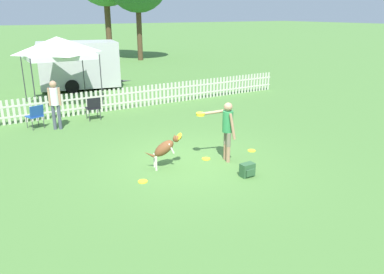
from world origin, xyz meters
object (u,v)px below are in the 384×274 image
at_px(handler_person, 226,125).
at_px(frisbee_near_handler, 143,181).
at_px(folding_chair_center, 93,106).
at_px(leaping_dog, 165,148).
at_px(frisbee_midfield, 252,151).
at_px(canopy_tent_main, 58,47).
at_px(equipment_trailer, 78,64).
at_px(spectator_standing, 55,100).
at_px(backpack_on_grass, 247,170).
at_px(folding_chair_blue_left, 35,115).
at_px(frisbee_near_dog, 206,159).

height_order(handler_person, frisbee_near_handler, handler_person).
distance_m(frisbee_near_handler, folding_chair_center, 5.98).
bearing_deg(leaping_dog, frisbee_midfield, 100.15).
bearing_deg(canopy_tent_main, frisbee_midfield, -69.48).
xyz_separation_m(folding_chair_center, equipment_trailer, (1.23, 6.39, 0.75)).
height_order(spectator_standing, equipment_trailer, equipment_trailer).
distance_m(handler_person, backpack_on_grass, 1.41).
relative_size(handler_person, equipment_trailer, 0.33).
bearing_deg(equipment_trailer, frisbee_midfield, -71.85).
distance_m(backpack_on_grass, equipment_trailer, 13.41).
bearing_deg(backpack_on_grass, spectator_standing, 115.85).
relative_size(leaping_dog, equipment_trailer, 0.21).
height_order(folding_chair_center, spectator_standing, spectator_standing).
bearing_deg(equipment_trailer, backpack_on_grass, -77.92).
height_order(frisbee_near_handler, equipment_trailer, equipment_trailer).
bearing_deg(backpack_on_grass, frisbee_near_handler, 156.18).
distance_m(frisbee_near_handler, canopy_tent_main, 9.46).
distance_m(frisbee_midfield, canopy_tent_main, 9.76).
xyz_separation_m(folding_chair_center, canopy_tent_main, (-0.37, 3.21, 1.92)).
height_order(leaping_dog, folding_chair_blue_left, leaping_dog).
relative_size(backpack_on_grass, folding_chair_center, 0.40).
relative_size(leaping_dog, spectator_standing, 0.60).
bearing_deg(leaping_dog, folding_chair_center, -163.37).
relative_size(handler_person, frisbee_near_dog, 6.97).
height_order(leaping_dog, frisbee_near_dog, leaping_dog).
distance_m(frisbee_near_dog, folding_chair_center, 5.70).
height_order(folding_chair_blue_left, canopy_tent_main, canopy_tent_main).
height_order(folding_chair_center, equipment_trailer, equipment_trailer).
height_order(frisbee_near_handler, frisbee_midfield, same).
distance_m(frisbee_midfield, equipment_trailer, 12.22).
bearing_deg(frisbee_midfield, canopy_tent_main, 110.52).
distance_m(leaping_dog, equipment_trailer, 11.89).
bearing_deg(frisbee_near_dog, frisbee_midfield, -5.91).
bearing_deg(spectator_standing, backpack_on_grass, 137.77).
distance_m(handler_person, folding_chair_blue_left, 6.99).
relative_size(leaping_dog, folding_chair_center, 1.16).
relative_size(frisbee_midfield, equipment_trailer, 0.05).
bearing_deg(equipment_trailer, handler_person, -77.13).
bearing_deg(handler_person, frisbee_midfield, -65.24).
bearing_deg(frisbee_midfield, spectator_standing, 130.35).
bearing_deg(spectator_standing, frisbee_near_handler, 120.10).
xyz_separation_m(folding_chair_blue_left, folding_chair_center, (2.05, 0.05, 0.02)).
bearing_deg(leaping_dog, folding_chair_blue_left, -142.86).
xyz_separation_m(frisbee_near_dog, folding_chair_blue_left, (-3.49, 5.44, 0.49)).
xyz_separation_m(handler_person, equipment_trailer, (-0.60, 12.23, 0.25)).
bearing_deg(frisbee_midfield, handler_person, -169.69).
xyz_separation_m(leaping_dog, backpack_on_grass, (1.49, -1.53, -0.39)).
distance_m(frisbee_near_dog, spectator_standing, 5.86).
relative_size(handler_person, frisbee_near_handler, 6.97).
distance_m(handler_person, frisbee_near_dog, 1.14).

